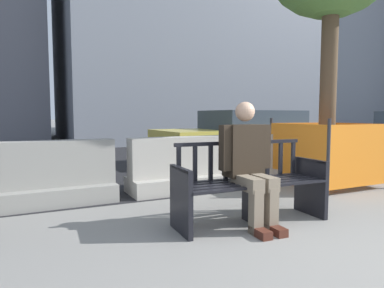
{
  "coord_description": "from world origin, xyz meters",
  "views": [
    {
      "loc": [
        -2.49,
        -1.7,
        1.17
      ],
      "look_at": [
        -0.35,
        2.82,
        0.75
      ],
      "focal_mm": 32.0,
      "sensor_mm": 36.0,
      "label": 1
    }
  ],
  "objects_px": {
    "car_taxi_near": "(248,135)",
    "street_bench": "(250,187)",
    "jersey_barrier_centre": "(192,168)",
    "construction_fence": "(326,152)",
    "seated_person": "(248,161)",
    "jersey_barrier_left": "(36,180)",
    "jersey_barrier_right": "(302,160)"
  },
  "relations": [
    {
      "from": "construction_fence",
      "to": "car_taxi_near",
      "type": "distance_m",
      "value": 3.31
    },
    {
      "from": "construction_fence",
      "to": "seated_person",
      "type": "bearing_deg",
      "value": -153.52
    },
    {
      "from": "street_bench",
      "to": "car_taxi_near",
      "type": "bearing_deg",
      "value": 55.59
    },
    {
      "from": "jersey_barrier_left",
      "to": "construction_fence",
      "type": "distance_m",
      "value": 4.48
    },
    {
      "from": "street_bench",
      "to": "jersey_barrier_left",
      "type": "distance_m",
      "value": 2.74
    },
    {
      "from": "jersey_barrier_left",
      "to": "car_taxi_near",
      "type": "xyz_separation_m",
      "value": [
        5.1,
        2.63,
        0.32
      ]
    },
    {
      "from": "street_bench",
      "to": "seated_person",
      "type": "xyz_separation_m",
      "value": [
        -0.06,
        -0.05,
        0.29
      ]
    },
    {
      "from": "jersey_barrier_left",
      "to": "street_bench",
      "type": "bearing_deg",
      "value": -39.9
    },
    {
      "from": "street_bench",
      "to": "construction_fence",
      "type": "distance_m",
      "value": 2.6
    },
    {
      "from": "seated_person",
      "to": "construction_fence",
      "type": "xyz_separation_m",
      "value": [
        2.4,
        1.2,
        -0.13
      ]
    },
    {
      "from": "construction_fence",
      "to": "street_bench",
      "type": "bearing_deg",
      "value": -153.95
    },
    {
      "from": "jersey_barrier_left",
      "to": "car_taxi_near",
      "type": "distance_m",
      "value": 5.75
    },
    {
      "from": "street_bench",
      "to": "jersey_barrier_centre",
      "type": "relative_size",
      "value": 0.85
    },
    {
      "from": "jersey_barrier_centre",
      "to": "car_taxi_near",
      "type": "bearing_deg",
      "value": 42.37
    },
    {
      "from": "street_bench",
      "to": "jersey_barrier_left",
      "type": "relative_size",
      "value": 0.85
    },
    {
      "from": "car_taxi_near",
      "to": "jersey_barrier_right",
      "type": "bearing_deg",
      "value": -102.1
    },
    {
      "from": "jersey_barrier_left",
      "to": "construction_fence",
      "type": "relative_size",
      "value": 1.51
    },
    {
      "from": "jersey_barrier_left",
      "to": "jersey_barrier_centre",
      "type": "bearing_deg",
      "value": 0.26
    },
    {
      "from": "jersey_barrier_centre",
      "to": "car_taxi_near",
      "type": "relative_size",
      "value": 0.41
    },
    {
      "from": "seated_person",
      "to": "car_taxi_near",
      "type": "relative_size",
      "value": 0.27
    },
    {
      "from": "seated_person",
      "to": "jersey_barrier_centre",
      "type": "height_order",
      "value": "seated_person"
    },
    {
      "from": "street_bench",
      "to": "car_taxi_near",
      "type": "height_order",
      "value": "car_taxi_near"
    },
    {
      "from": "jersey_barrier_centre",
      "to": "construction_fence",
      "type": "distance_m",
      "value": 2.3
    },
    {
      "from": "seated_person",
      "to": "jersey_barrier_right",
      "type": "xyz_separation_m",
      "value": [
        2.52,
        1.88,
        -0.35
      ]
    },
    {
      "from": "construction_fence",
      "to": "jersey_barrier_left",
      "type": "bearing_deg",
      "value": 172.1
    },
    {
      "from": "street_bench",
      "to": "jersey_barrier_right",
      "type": "relative_size",
      "value": 0.84
    },
    {
      "from": "seated_person",
      "to": "construction_fence",
      "type": "relative_size",
      "value": 0.98
    },
    {
      "from": "car_taxi_near",
      "to": "street_bench",
      "type": "bearing_deg",
      "value": -124.41
    },
    {
      "from": "jersey_barrier_left",
      "to": "jersey_barrier_right",
      "type": "relative_size",
      "value": 1.0
    },
    {
      "from": "seated_person",
      "to": "jersey_barrier_left",
      "type": "height_order",
      "value": "seated_person"
    },
    {
      "from": "construction_fence",
      "to": "car_taxi_near",
      "type": "height_order",
      "value": "car_taxi_near"
    },
    {
      "from": "car_taxi_near",
      "to": "seated_person",
      "type": "bearing_deg",
      "value": -124.65
    }
  ]
}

